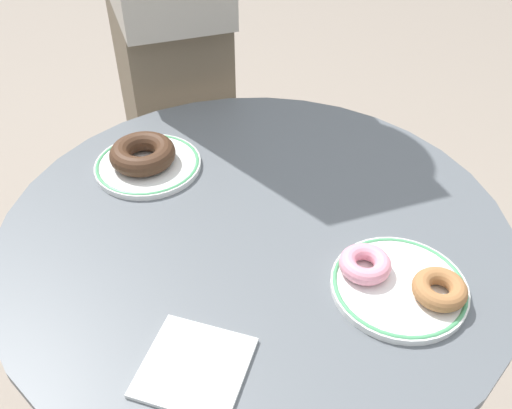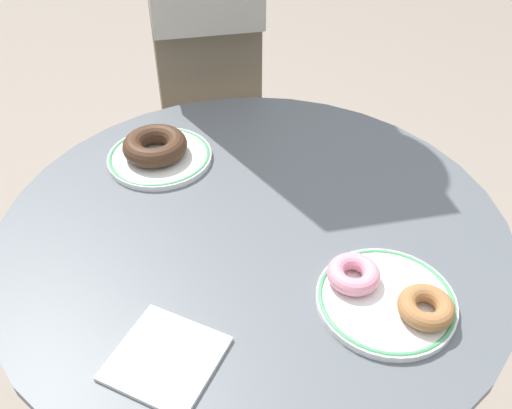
{
  "view_description": "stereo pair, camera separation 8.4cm",
  "coord_description": "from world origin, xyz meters",
  "px_view_note": "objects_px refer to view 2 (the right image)",
  "views": [
    {
      "loc": [
        0.27,
        -0.55,
        1.32
      ],
      "look_at": [
        -0.01,
        0.02,
        0.77
      ],
      "focal_mm": 38.22,
      "sensor_mm": 36.0,
      "label": 1
    },
    {
      "loc": [
        0.34,
        -0.51,
        1.32
      ],
      "look_at": [
        -0.01,
        0.02,
        0.77
      ],
      "focal_mm": 38.22,
      "sensor_mm": 36.0,
      "label": 2
    }
  ],
  "objects_px": {
    "cafe_table": "(254,318)",
    "plate_right": "(386,300)",
    "plate_left": "(160,157)",
    "donut_cinnamon": "(426,307)",
    "person_figure": "(198,9)",
    "paper_napkin": "(166,358)",
    "donut_chocolate": "(155,146)",
    "donut_pink_frosted": "(353,274)"
  },
  "relations": [
    {
      "from": "plate_left",
      "to": "donut_pink_frosted",
      "type": "xyz_separation_m",
      "value": [
        0.41,
        -0.08,
        0.02
      ]
    },
    {
      "from": "cafe_table",
      "to": "plate_right",
      "type": "xyz_separation_m",
      "value": [
        0.23,
        -0.03,
        0.24
      ]
    },
    {
      "from": "donut_cinnamon",
      "to": "donut_pink_frosted",
      "type": "xyz_separation_m",
      "value": [
        -0.1,
        0.0,
        0.0
      ]
    },
    {
      "from": "plate_left",
      "to": "paper_napkin",
      "type": "height_order",
      "value": "plate_left"
    },
    {
      "from": "plate_left",
      "to": "donut_cinnamon",
      "type": "bearing_deg",
      "value": -9.0
    },
    {
      "from": "donut_chocolate",
      "to": "person_figure",
      "type": "bearing_deg",
      "value": 117.92
    },
    {
      "from": "cafe_table",
      "to": "paper_napkin",
      "type": "xyz_separation_m",
      "value": [
        0.05,
        -0.26,
        0.24
      ]
    },
    {
      "from": "donut_chocolate",
      "to": "person_figure",
      "type": "relative_size",
      "value": 0.06
    },
    {
      "from": "plate_left",
      "to": "person_figure",
      "type": "distance_m",
      "value": 0.46
    },
    {
      "from": "donut_chocolate",
      "to": "donut_pink_frosted",
      "type": "xyz_separation_m",
      "value": [
        0.42,
        -0.08,
        -0.01
      ]
    },
    {
      "from": "plate_right",
      "to": "person_figure",
      "type": "bearing_deg",
      "value": 144.68
    },
    {
      "from": "paper_napkin",
      "to": "person_figure",
      "type": "bearing_deg",
      "value": 125.03
    },
    {
      "from": "plate_right",
      "to": "donut_cinnamon",
      "type": "bearing_deg",
      "value": 1.79
    },
    {
      "from": "donut_cinnamon",
      "to": "donut_pink_frosted",
      "type": "distance_m",
      "value": 0.1
    },
    {
      "from": "paper_napkin",
      "to": "person_figure",
      "type": "relative_size",
      "value": 0.07
    },
    {
      "from": "plate_left",
      "to": "donut_pink_frosted",
      "type": "relative_size",
      "value": 2.56
    },
    {
      "from": "donut_cinnamon",
      "to": "paper_napkin",
      "type": "distance_m",
      "value": 0.33
    },
    {
      "from": "plate_left",
      "to": "plate_right",
      "type": "bearing_deg",
      "value": -10.15
    },
    {
      "from": "cafe_table",
      "to": "plate_right",
      "type": "relative_size",
      "value": 4.26
    },
    {
      "from": "paper_napkin",
      "to": "donut_chocolate",
      "type": "bearing_deg",
      "value": 132.81
    },
    {
      "from": "donut_cinnamon",
      "to": "paper_napkin",
      "type": "bearing_deg",
      "value": -135.94
    },
    {
      "from": "plate_left",
      "to": "paper_napkin",
      "type": "xyz_separation_m",
      "value": [
        0.28,
        -0.31,
        -0.0
      ]
    },
    {
      "from": "plate_left",
      "to": "donut_pink_frosted",
      "type": "height_order",
      "value": "donut_pink_frosted"
    },
    {
      "from": "donut_cinnamon",
      "to": "paper_napkin",
      "type": "height_order",
      "value": "donut_cinnamon"
    },
    {
      "from": "plate_left",
      "to": "person_figure",
      "type": "bearing_deg",
      "value": 118.69
    },
    {
      "from": "cafe_table",
      "to": "donut_chocolate",
      "type": "relative_size",
      "value": 6.97
    },
    {
      "from": "paper_napkin",
      "to": "person_figure",
      "type": "distance_m",
      "value": 0.87
    },
    {
      "from": "plate_left",
      "to": "paper_napkin",
      "type": "bearing_deg",
      "value": -48.0
    },
    {
      "from": "cafe_table",
      "to": "donut_cinnamon",
      "type": "distance_m",
      "value": 0.38
    },
    {
      "from": "donut_pink_frosted",
      "to": "paper_napkin",
      "type": "bearing_deg",
      "value": -120.48
    },
    {
      "from": "plate_right",
      "to": "donut_pink_frosted",
      "type": "bearing_deg",
      "value": 177.09
    },
    {
      "from": "donut_chocolate",
      "to": "donut_cinnamon",
      "type": "height_order",
      "value": "donut_chocolate"
    },
    {
      "from": "donut_pink_frosted",
      "to": "person_figure",
      "type": "distance_m",
      "value": 0.79
    },
    {
      "from": "paper_napkin",
      "to": "plate_right",
      "type": "bearing_deg",
      "value": 50.73
    },
    {
      "from": "donut_cinnamon",
      "to": "donut_pink_frosted",
      "type": "height_order",
      "value": "same"
    },
    {
      "from": "donut_chocolate",
      "to": "paper_napkin",
      "type": "bearing_deg",
      "value": -47.19
    },
    {
      "from": "plate_right",
      "to": "donut_chocolate",
      "type": "bearing_deg",
      "value": 170.28
    },
    {
      "from": "donut_pink_frosted",
      "to": "person_figure",
      "type": "xyz_separation_m",
      "value": [
        -0.63,
        0.48,
        0.07
      ]
    },
    {
      "from": "cafe_table",
      "to": "person_figure",
      "type": "relative_size",
      "value": 0.45
    },
    {
      "from": "plate_right",
      "to": "donut_cinnamon",
      "type": "relative_size",
      "value": 2.58
    },
    {
      "from": "plate_right",
      "to": "paper_napkin",
      "type": "height_order",
      "value": "plate_right"
    },
    {
      "from": "plate_left",
      "to": "plate_right",
      "type": "height_order",
      "value": "same"
    }
  ]
}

